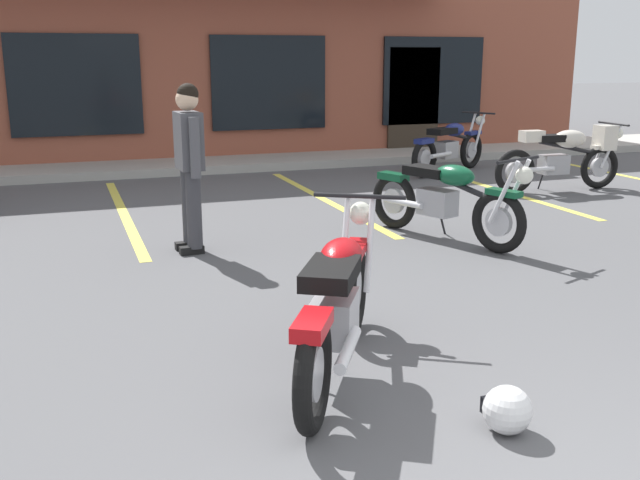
# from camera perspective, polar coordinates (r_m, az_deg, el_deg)

# --- Properties ---
(ground_plane) EXTENTS (80.00, 80.00, 0.00)m
(ground_plane) POSITION_cam_1_polar(r_m,az_deg,el_deg) (5.97, 1.48, -4.66)
(ground_plane) COLOR #515154
(sidewalk_kerb) EXTENTS (22.00, 1.80, 0.14)m
(sidewalk_kerb) POSITION_cam_1_polar(r_m,az_deg,el_deg) (13.21, -10.61, 5.83)
(sidewalk_kerb) COLOR #A8A59E
(sidewalk_kerb) RESTS_ON ground_plane
(brick_storefront_building) EXTENTS (17.02, 7.22, 4.06)m
(brick_storefront_building) POSITION_cam_1_polar(r_m,az_deg,el_deg) (16.60, -12.97, 14.17)
(brick_storefront_building) COLOR brown
(brick_storefront_building) RESTS_ON ground_plane
(painted_stall_lines) EXTENTS (13.62, 4.80, 0.01)m
(painted_stall_lines) POSITION_cam_1_polar(r_m,az_deg,el_deg) (9.73, -7.14, 2.65)
(painted_stall_lines) COLOR #DBCC4C
(painted_stall_lines) RESTS_ON ground_plane
(motorcycle_foreground_classic) EXTENTS (1.33, 1.88, 0.98)m
(motorcycle_foreground_classic) POSITION_cam_1_polar(r_m,az_deg,el_deg) (4.48, 1.42, -4.88)
(motorcycle_foreground_classic) COLOR black
(motorcycle_foreground_classic) RESTS_ON ground_plane
(motorcycle_silver_naked) EXTENTS (1.93, 1.25, 0.98)m
(motorcycle_silver_naked) POSITION_cam_1_polar(r_m,az_deg,el_deg) (12.63, 10.10, 7.28)
(motorcycle_silver_naked) COLOR black
(motorcycle_silver_naked) RESTS_ON ground_plane
(motorcycle_blue_standard) EXTENTS (1.06, 2.01, 0.98)m
(motorcycle_blue_standard) POSITION_cam_1_polar(r_m,az_deg,el_deg) (7.88, 9.72, 3.26)
(motorcycle_blue_standard) COLOR black
(motorcycle_blue_standard) RESTS_ON ground_plane
(motorcycle_green_cafe_racer) EXTENTS (2.11, 0.66, 0.98)m
(motorcycle_green_cafe_racer) POSITION_cam_1_polar(r_m,az_deg,el_deg) (11.30, 18.64, 6.31)
(motorcycle_green_cafe_racer) COLOR black
(motorcycle_green_cafe_racer) RESTS_ON ground_plane
(person_in_black_shirt) EXTENTS (0.29, 0.60, 1.68)m
(person_in_black_shirt) POSITION_cam_1_polar(r_m,az_deg,el_deg) (7.35, -10.16, 6.32)
(person_in_black_shirt) COLOR black
(person_in_black_shirt) RESTS_ON ground_plane
(helmet_on_pavement) EXTENTS (0.26, 0.26, 0.26)m
(helmet_on_pavement) POSITION_cam_1_polar(r_m,az_deg,el_deg) (4.04, 14.40, -12.71)
(helmet_on_pavement) COLOR silver
(helmet_on_pavement) RESTS_ON ground_plane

